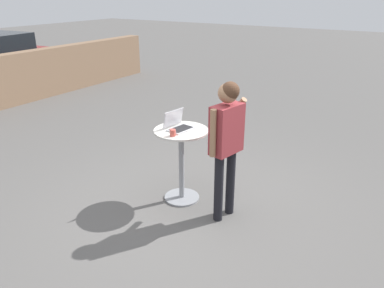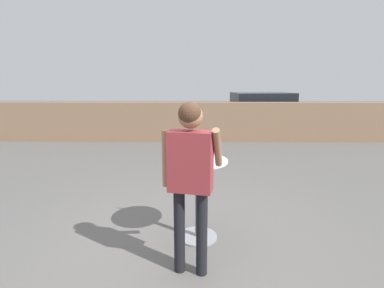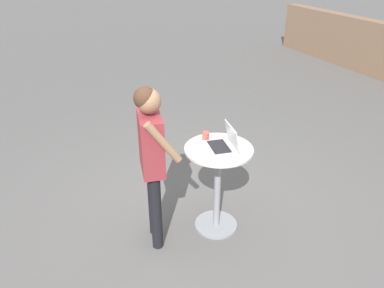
# 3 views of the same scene
# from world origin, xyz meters

# --- Properties ---
(ground_plane) EXTENTS (50.00, 50.00, 0.00)m
(ground_plane) POSITION_xyz_m (0.00, 0.00, 0.00)
(ground_plane) COLOR #5B5956
(cafe_table) EXTENTS (0.69, 0.69, 0.99)m
(cafe_table) POSITION_xyz_m (0.21, 0.29, 0.64)
(cafe_table) COLOR gray
(cafe_table) RESTS_ON ground_plane
(laptop) EXTENTS (0.37, 0.32, 0.24)m
(laptop) POSITION_xyz_m (0.22, 0.34, 1.04)
(laptop) COLOR #B7BABF
(laptop) RESTS_ON cafe_table
(coffee_mug) EXTENTS (0.10, 0.07, 0.08)m
(coffee_mug) POSITION_xyz_m (-0.02, 0.25, 1.03)
(coffee_mug) COLOR #C14C42
(coffee_mug) RESTS_ON cafe_table
(standing_person) EXTENTS (0.59, 0.34, 1.71)m
(standing_person) POSITION_xyz_m (0.13, -0.39, 1.09)
(standing_person) COLOR black
(standing_person) RESTS_ON ground_plane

